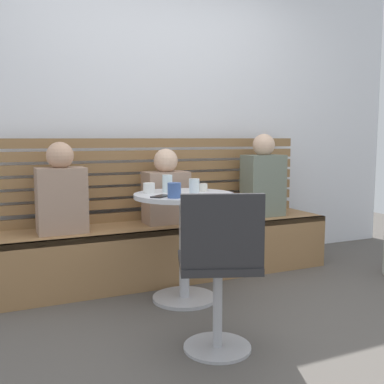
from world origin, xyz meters
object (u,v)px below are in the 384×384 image
(cup_water_clear, at_px, (194,187))
(cup_mug_blue, at_px, (174,190))
(booth_bench, at_px, (170,250))
(person_adult, at_px, (263,179))
(cafe_table, at_px, (184,226))
(person_child_left, at_px, (166,191))
(cup_ceramic_white, at_px, (149,188))
(white_chair, at_px, (219,267))
(person_child_middle, at_px, (61,193))
(cup_espresso_small, at_px, (203,188))
(cup_glass_tall, at_px, (167,183))
(phone_on_table, at_px, (161,196))

(cup_water_clear, height_order, cup_mug_blue, cup_water_clear)
(booth_bench, relative_size, person_adult, 3.82)
(cafe_table, relative_size, person_child_left, 1.26)
(cup_water_clear, xyz_separation_m, cup_ceramic_white, (-0.23, 0.24, -0.02))
(white_chair, bearing_deg, booth_bench, 78.96)
(person_child_middle, height_order, cup_ceramic_white, person_child_middle)
(white_chair, height_order, cup_water_clear, same)
(booth_bench, relative_size, cup_water_clear, 24.55)
(cup_mug_blue, bearing_deg, person_adult, 32.01)
(cafe_table, relative_size, person_child_middle, 1.15)
(cup_ceramic_white, xyz_separation_m, cup_espresso_small, (0.38, -0.06, -0.01))
(person_adult, xyz_separation_m, cup_ceramic_white, (-1.18, -0.40, 0.02))
(person_adult, relative_size, person_child_left, 1.20)
(cafe_table, distance_m, cup_glass_tall, 0.32)
(person_child_middle, relative_size, cup_mug_blue, 6.79)
(cup_glass_tall, bearing_deg, person_child_middle, 149.71)
(cup_ceramic_white, bearing_deg, cup_mug_blue, -78.30)
(white_chair, xyz_separation_m, cup_water_clear, (0.18, 0.69, 0.33))
(cafe_table, bearing_deg, booth_bench, 79.25)
(person_adult, distance_m, phone_on_table, 1.33)
(cup_water_clear, distance_m, cup_mug_blue, 0.17)
(cafe_table, relative_size, cup_glass_tall, 6.17)
(cafe_table, bearing_deg, phone_on_table, -154.76)
(cafe_table, relative_size, phone_on_table, 5.29)
(cup_water_clear, relative_size, cup_mug_blue, 1.16)
(cup_water_clear, relative_size, cup_espresso_small, 1.96)
(person_child_left, bearing_deg, person_adult, -1.49)
(person_child_middle, relative_size, phone_on_table, 4.61)
(person_adult, relative_size, cup_ceramic_white, 8.84)
(person_child_left, distance_m, phone_on_table, 0.70)
(white_chair, distance_m, person_child_middle, 1.46)
(person_child_middle, bearing_deg, person_child_left, 2.42)
(phone_on_table, bearing_deg, cup_glass_tall, -68.34)
(white_chair, xyz_separation_m, person_child_left, (0.24, 1.35, 0.23))
(person_child_middle, xyz_separation_m, cup_espresso_small, (0.90, -0.45, 0.04))
(white_chair, height_order, person_child_middle, person_child_middle)
(person_child_middle, bearing_deg, cup_water_clear, -40.16)
(person_adult, height_order, cup_espresso_small, person_adult)
(booth_bench, bearing_deg, cup_glass_tall, -113.39)
(booth_bench, xyz_separation_m, white_chair, (-0.26, -1.33, 0.24))
(cup_ceramic_white, bearing_deg, person_adult, 18.74)
(cup_espresso_small, bearing_deg, cafe_table, -162.11)
(white_chair, relative_size, cup_ceramic_white, 10.63)
(white_chair, height_order, cup_ceramic_white, white_chair)
(booth_bench, distance_m, cup_water_clear, 0.86)
(cafe_table, xyz_separation_m, cup_mug_blue, (-0.15, -0.18, 0.27))
(cup_mug_blue, bearing_deg, person_child_middle, 130.20)
(person_adult, bearing_deg, person_child_middle, -179.63)
(cup_water_clear, xyz_separation_m, cup_mug_blue, (-0.16, -0.06, -0.01))
(booth_bench, bearing_deg, cup_mug_blue, -109.28)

